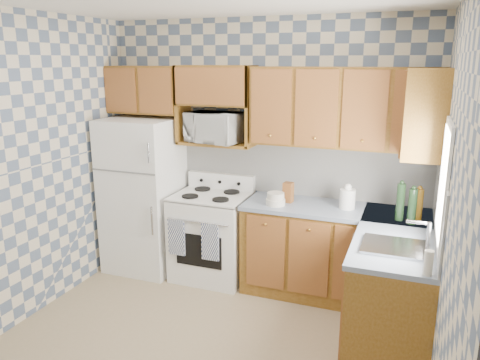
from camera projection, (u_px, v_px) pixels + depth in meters
name	position (u px, v px, depth m)	size (l,w,h in m)	color
floor	(202.00, 350.00, 3.78)	(3.40, 3.40, 0.00)	#8F7C5A
back_wall	(264.00, 152.00, 4.90)	(3.40, 0.02, 2.70)	slate
right_wall	(448.00, 216.00, 2.87)	(0.02, 3.20, 2.70)	slate
backsplash_back	(301.00, 169.00, 4.79)	(2.60, 0.01, 0.56)	white
backsplash_right	(439.00, 203.00, 3.63)	(0.01, 1.60, 0.56)	white
refrigerator	(144.00, 195.00, 5.14)	(0.75, 0.70, 1.68)	white
stove_body	(212.00, 237.00, 4.99)	(0.76, 0.65, 0.90)	white
cooktop	(211.00, 196.00, 4.88)	(0.76, 0.65, 0.03)	silver
backguard	(221.00, 181.00, 5.10)	(0.76, 0.08, 0.17)	white
dish_towel_left	(177.00, 237.00, 4.73)	(0.18, 0.03, 0.38)	navy
dish_towel_right	(210.00, 242.00, 4.61)	(0.18, 0.03, 0.38)	navy
base_cabinets_back	(334.00, 254.00, 4.57)	(1.75, 0.60, 0.88)	#603C0F
base_cabinets_right	(392.00, 286.00, 3.92)	(0.60, 1.60, 0.88)	#603C0F
countertop_back	(336.00, 209.00, 4.45)	(1.77, 0.63, 0.04)	slate
countertop_right	(396.00, 235.00, 3.81)	(0.63, 1.60, 0.04)	slate
upper_cabinets_back	(344.00, 108.00, 4.34)	(1.75, 0.33, 0.74)	#603C0F
upper_cabinets_fridge	(146.00, 90.00, 5.04)	(0.82, 0.33, 0.50)	#603C0F
upper_cabinets_right	(426.00, 113.00, 3.93)	(0.33, 0.70, 0.74)	#603C0F
microwave_shelf	(217.00, 143.00, 4.89)	(0.80, 0.33, 0.03)	#603C0F
microwave	(215.00, 127.00, 4.83)	(0.56, 0.38, 0.31)	white
sink	(395.00, 247.00, 3.48)	(0.48, 0.40, 0.03)	#B7B7BC
window	(444.00, 183.00, 3.25)	(0.02, 0.66, 0.86)	silver
bottle_0	(400.00, 202.00, 4.06)	(0.07, 0.07, 0.33)	black
bottle_1	(412.00, 206.00, 3.97)	(0.07, 0.07, 0.31)	black
bottle_2	(418.00, 205.00, 4.05)	(0.07, 0.07, 0.29)	brown
knife_block	(288.00, 192.00, 4.60)	(0.09, 0.09, 0.20)	brown
electric_kettle	(347.00, 199.00, 4.40)	(0.15, 0.15, 0.19)	white
food_containers	(276.00, 199.00, 4.51)	(0.19, 0.19, 0.12)	beige
soap_bottle	(428.00, 263.00, 3.02)	(0.06, 0.06, 0.17)	beige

